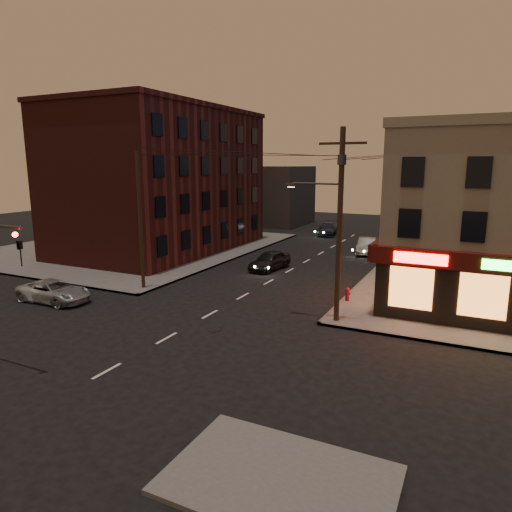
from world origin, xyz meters
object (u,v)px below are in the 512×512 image
Objects in this scene: sedan_far at (328,229)px; fire_hydrant at (347,294)px; suv_cross at (54,291)px; sedan_mid at (367,246)px; sedan_near at (270,260)px.

fire_hydrant is (9.26, -25.82, -0.13)m from sedan_far.
suv_cross is at bearing -154.91° from fire_hydrant.
suv_cross is at bearing -126.86° from sedan_mid.
sedan_mid is (13.84, 23.87, 0.08)m from suv_cross.
sedan_near is 0.87× the size of sedan_far.
sedan_near is 5.31× the size of fire_hydrant.
suv_cross is at bearing -113.92° from sedan_near.
fire_hydrant is at bearing -88.10° from sedan_mid.
suv_cross is 5.74× the size of fire_hydrant.
sedan_mid reaches higher than fire_hydrant.
suv_cross is 34.19m from sedan_far.
sedan_near reaches higher than sedan_far.
fire_hydrant is at bearing -76.98° from sedan_far.
fire_hydrant is at bearing -65.89° from suv_cross.
sedan_far is at bearing 109.72° from fire_hydrant.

